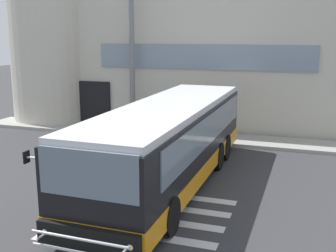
{
  "coord_description": "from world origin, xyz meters",
  "views": [
    {
      "loc": [
        5.92,
        -13.9,
        4.89
      ],
      "look_at": [
        1.08,
        0.56,
        1.5
      ],
      "focal_mm": 44.37,
      "sensor_mm": 36.0,
      "label": 1
    }
  ],
  "objects_px": {
    "bus_main_foreground": "(169,145)",
    "passenger_by_doorway": "(166,114)",
    "entry_support_column": "(132,58)",
    "passenger_near_column": "(143,113)"
  },
  "relations": [
    {
      "from": "entry_support_column",
      "to": "passenger_near_column",
      "type": "relative_size",
      "value": 4.28
    },
    {
      "from": "entry_support_column",
      "to": "bus_main_foreground",
      "type": "distance_m",
      "value": 8.42
    },
    {
      "from": "bus_main_foreground",
      "to": "passenger_near_column",
      "type": "height_order",
      "value": "bus_main_foreground"
    },
    {
      "from": "entry_support_column",
      "to": "passenger_near_column",
      "type": "height_order",
      "value": "entry_support_column"
    },
    {
      "from": "entry_support_column",
      "to": "bus_main_foreground",
      "type": "xyz_separation_m",
      "value": [
        4.24,
        -6.86,
        -2.4
      ]
    },
    {
      "from": "passenger_near_column",
      "to": "bus_main_foreground",
      "type": "bearing_deg",
      "value": -61.15
    },
    {
      "from": "entry_support_column",
      "to": "passenger_near_column",
      "type": "distance_m",
      "value": 2.84
    },
    {
      "from": "bus_main_foreground",
      "to": "passenger_by_doorway",
      "type": "height_order",
      "value": "bus_main_foreground"
    },
    {
      "from": "entry_support_column",
      "to": "passenger_by_doorway",
      "type": "height_order",
      "value": "entry_support_column"
    },
    {
      "from": "bus_main_foreground",
      "to": "passenger_by_doorway",
      "type": "bearing_deg",
      "value": 109.89
    }
  ]
}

